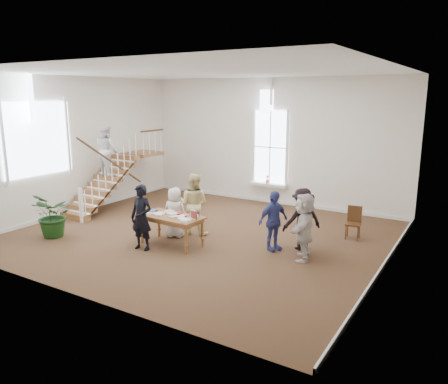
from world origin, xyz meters
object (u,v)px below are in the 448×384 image
Objects in this scene: person_yellow at (194,204)px; library_table at (172,219)px; woman_cluster_a at (273,221)px; woman_cluster_c at (304,227)px; police_officer at (141,217)px; floor_plant at (53,215)px; woman_cluster_b at (302,219)px; elderly_woman at (175,212)px; side_chair at (354,221)px.

library_table is at bearing 85.18° from person_yellow.
woman_cluster_c is at bearing -78.67° from woman_cluster_a.
woman_cluster_a is at bearing 170.01° from person_yellow.
floor_plant is (-2.77, -0.53, -0.22)m from police_officer.
woman_cluster_c reaches higher than woman_cluster_b.
elderly_woman reaches higher than floor_plant.
woman_cluster_b is at bearing -29.27° from woman_cluster_a.
police_officer is at bearing -122.67° from library_table.
woman_cluster_c is at bearing 17.02° from floor_plant.
woman_cluster_a is 0.92m from woman_cluster_c.
side_chair is (0.60, 2.24, -0.32)m from woman_cluster_c.
woman_cluster_c is 2.34m from side_chair.
person_yellow is at bearing -133.06° from elderly_woman.
elderly_woman is 0.61m from person_yellow.
floor_plant is at bearing -173.30° from police_officer.
elderly_woman is 0.88× the size of woman_cluster_b.
library_table is 1.08× the size of woman_cluster_c.
police_officer is 4.10m from woman_cluster_b.
person_yellow is 3.42m from woman_cluster_c.
elderly_woman is 3.71m from woman_cluster_c.
person_yellow is at bearing 35.73° from floor_plant.
elderly_woman is (-0.37, 0.60, -0.02)m from library_table.
floor_plant is (-6.57, -2.01, -0.19)m from woman_cluster_c.
person_yellow is 3.91m from floor_plant.
floor_plant is at bearing 135.17° from woman_cluster_a.
side_chair is (4.00, 1.97, -0.38)m from person_yellow.
woman_cluster_b is (3.40, 0.88, 0.10)m from elderly_woman.
police_officer is (-0.47, -0.65, 0.12)m from library_table.
person_yellow is 1.07× the size of woman_cluster_c.
police_officer is 0.96× the size of person_yellow.
woman_cluster_a reaches higher than side_chair.
elderly_woman is at bearing 31.81° from floor_plant.
woman_cluster_b is 6.82m from floor_plant.
floor_plant is (-3.24, -1.18, -0.10)m from library_table.
police_officer is at bearing 73.33° from elderly_woman.
floor_plant is at bearing -156.90° from library_table.
library_table is 1.11m from person_yellow.
police_officer is at bearing -146.31° from side_chair.
woman_cluster_a is (2.80, 0.43, 0.07)m from elderly_woman.
person_yellow is 1.13× the size of woman_cluster_a.
library_table is 1.14× the size of woman_cluster_a.
library_table is 1.00× the size of person_yellow.
person_yellow reaches higher than elderly_woman.
police_officer is at bearing 143.96° from woman_cluster_a.
police_officer is 1.03× the size of woman_cluster_c.
woman_cluster_c reaches higher than floor_plant.
woman_cluster_c is at bearing 167.05° from person_yellow.
woman_cluster_c reaches higher than library_table.
woman_cluster_c is at bearing -111.52° from side_chair.
elderly_woman is at bearing -33.35° from woman_cluster_b.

